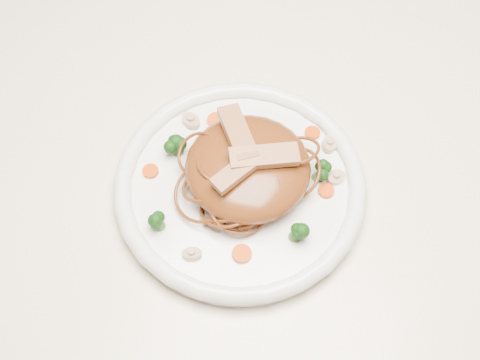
% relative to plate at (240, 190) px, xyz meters
% --- Properties ---
extents(table, '(1.20, 0.80, 0.75)m').
position_rel_plate_xyz_m(table, '(0.04, 0.03, -0.11)').
color(table, beige).
rests_on(table, ground).
extents(plate, '(0.36, 0.36, 0.02)m').
position_rel_plate_xyz_m(plate, '(0.00, 0.00, 0.00)').
color(plate, white).
rests_on(plate, table).
extents(noodle_mound, '(0.18, 0.18, 0.05)m').
position_rel_plate_xyz_m(noodle_mound, '(0.01, 0.01, 0.03)').
color(noodle_mound, brown).
rests_on(noodle_mound, plate).
extents(chicken_a, '(0.08, 0.05, 0.01)m').
position_rel_plate_xyz_m(chicken_a, '(0.02, 0.01, 0.06)').
color(chicken_a, tan).
rests_on(chicken_a, noodle_mound).
extents(chicken_b, '(0.06, 0.07, 0.01)m').
position_rel_plate_xyz_m(chicken_b, '(-0.01, 0.03, 0.06)').
color(chicken_b, tan).
rests_on(chicken_b, noodle_mound).
extents(chicken_c, '(0.05, 0.06, 0.01)m').
position_rel_plate_xyz_m(chicken_c, '(0.00, -0.01, 0.06)').
color(chicken_c, tan).
rests_on(chicken_c, noodle_mound).
extents(broccoli_0, '(0.03, 0.03, 0.03)m').
position_rel_plate_xyz_m(broccoli_0, '(0.08, 0.04, 0.02)').
color(broccoli_0, '#123F0D').
rests_on(broccoli_0, plate).
extents(broccoli_1, '(0.02, 0.02, 0.03)m').
position_rel_plate_xyz_m(broccoli_1, '(-0.08, 0.02, 0.02)').
color(broccoli_1, '#123F0D').
rests_on(broccoli_1, plate).
extents(broccoli_2, '(0.03, 0.03, 0.03)m').
position_rel_plate_xyz_m(broccoli_2, '(-0.07, -0.07, 0.02)').
color(broccoli_2, '#123F0D').
rests_on(broccoli_2, plate).
extents(broccoli_3, '(0.03, 0.03, 0.03)m').
position_rel_plate_xyz_m(broccoli_3, '(0.08, -0.04, 0.02)').
color(broccoli_3, '#123F0D').
rests_on(broccoli_3, plate).
extents(carrot_0, '(0.02, 0.02, 0.00)m').
position_rel_plate_xyz_m(carrot_0, '(0.06, 0.09, 0.01)').
color(carrot_0, '#E75008').
rests_on(carrot_0, plate).
extents(carrot_1, '(0.02, 0.02, 0.00)m').
position_rel_plate_xyz_m(carrot_1, '(-0.10, -0.01, 0.01)').
color(carrot_1, '#E75008').
rests_on(carrot_1, plate).
extents(carrot_2, '(0.02, 0.02, 0.00)m').
position_rel_plate_xyz_m(carrot_2, '(0.09, 0.02, 0.01)').
color(carrot_2, '#E75008').
rests_on(carrot_2, plate).
extents(carrot_3, '(0.02, 0.02, 0.00)m').
position_rel_plate_xyz_m(carrot_3, '(-0.06, 0.08, 0.01)').
color(carrot_3, '#E75008').
rests_on(carrot_3, plate).
extents(carrot_4, '(0.03, 0.03, 0.00)m').
position_rel_plate_xyz_m(carrot_4, '(0.03, -0.08, 0.01)').
color(carrot_4, '#E75008').
rests_on(carrot_4, plate).
extents(mushroom_0, '(0.03, 0.03, 0.01)m').
position_rel_plate_xyz_m(mushroom_0, '(-0.02, -0.10, 0.01)').
color(mushroom_0, '#C4B593').
rests_on(mushroom_0, plate).
extents(mushroom_1, '(0.03, 0.03, 0.01)m').
position_rel_plate_xyz_m(mushroom_1, '(0.10, 0.04, 0.01)').
color(mushroom_1, '#C4B593').
rests_on(mushroom_1, plate).
extents(mushroom_2, '(0.04, 0.04, 0.01)m').
position_rel_plate_xyz_m(mushroom_2, '(-0.08, 0.07, 0.01)').
color(mushroom_2, '#C4B593').
rests_on(mushroom_2, plate).
extents(mushroom_3, '(0.03, 0.03, 0.01)m').
position_rel_plate_xyz_m(mushroom_3, '(0.08, 0.08, 0.01)').
color(mushroom_3, '#C4B593').
rests_on(mushroom_3, plate).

